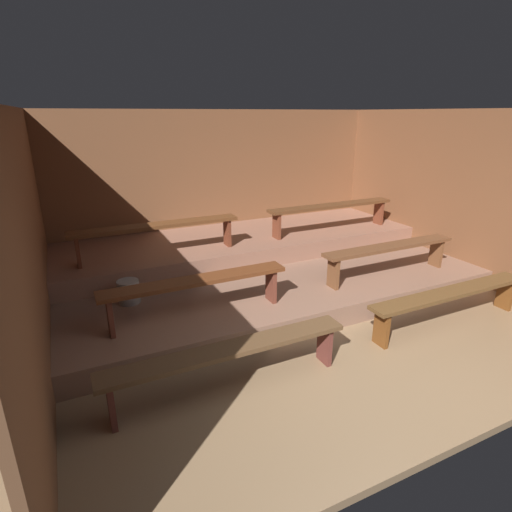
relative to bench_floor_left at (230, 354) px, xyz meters
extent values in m
cube|color=#826648|center=(1.45, 1.43, -0.43)|extent=(6.70, 5.69, 0.08)
cube|color=brown|center=(1.45, 3.90, 0.89)|extent=(6.70, 0.06, 2.55)
cube|color=brown|center=(-1.53, 1.43, 0.89)|extent=(0.06, 5.69, 2.55)
cube|color=brown|center=(4.42, 1.43, 0.89)|extent=(0.06, 5.69, 2.55)
cube|color=#835F4C|center=(1.45, 2.19, -0.25)|extent=(5.90, 3.37, 0.28)
cube|color=#8D604C|center=(1.45, 2.99, 0.03)|extent=(5.90, 1.77, 0.28)
cube|color=brown|center=(0.00, 0.00, 0.05)|extent=(2.37, 0.26, 0.05)
cube|color=brown|center=(-1.06, 0.00, -0.18)|extent=(0.05, 0.21, 0.42)
cube|color=brown|center=(1.06, 0.00, -0.18)|extent=(0.05, 0.21, 0.42)
cube|color=brown|center=(2.89, 0.00, 0.05)|extent=(2.37, 0.26, 0.05)
cube|color=brown|center=(1.83, 0.00, -0.18)|extent=(0.05, 0.21, 0.42)
cube|color=brown|center=(3.95, 0.00, -0.18)|extent=(0.05, 0.21, 0.42)
cube|color=brown|center=(0.03, 1.05, 0.33)|extent=(2.13, 0.26, 0.05)
cube|color=brown|center=(-0.91, 1.05, 0.10)|extent=(0.05, 0.21, 0.42)
cube|color=brown|center=(0.98, 1.05, 0.10)|extent=(0.05, 0.21, 0.42)
cube|color=brown|center=(2.86, 1.05, 0.33)|extent=(2.13, 0.26, 0.05)
cube|color=brown|center=(1.91, 1.05, 0.10)|extent=(0.05, 0.21, 0.42)
cube|color=brown|center=(3.80, 1.05, 0.10)|extent=(0.05, 0.21, 0.42)
cube|color=brown|center=(-0.04, 2.57, 0.61)|extent=(2.36, 0.26, 0.05)
cube|color=#5E2B1A|center=(-1.10, 2.57, 0.37)|extent=(0.05, 0.21, 0.42)
cube|color=#5E2B1A|center=(1.02, 2.57, 0.37)|extent=(0.05, 0.21, 0.42)
cube|color=#58331B|center=(2.94, 2.57, 0.61)|extent=(2.36, 0.26, 0.05)
cube|color=brown|center=(1.88, 2.57, 0.37)|extent=(0.05, 0.21, 0.42)
cube|color=brown|center=(4.00, 2.57, 0.37)|extent=(0.05, 0.21, 0.42)
cylinder|color=gray|center=(-0.62, 1.76, 0.03)|extent=(0.26, 0.26, 0.29)
camera|label=1|loc=(-1.17, -3.01, 2.10)|focal=28.48mm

